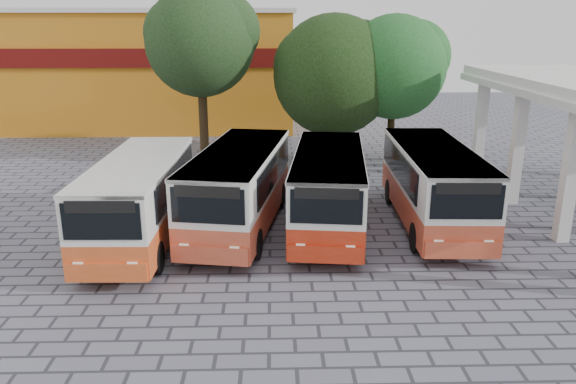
{
  "coord_description": "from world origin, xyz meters",
  "views": [
    {
      "loc": [
        -2.37,
        -16.53,
        7.49
      ],
      "look_at": [
        -1.83,
        3.09,
        1.5
      ],
      "focal_mm": 35.0,
      "sensor_mm": 36.0,
      "label": 1
    }
  ],
  "objects_px": {
    "bus_far_left": "(139,195)",
    "bus_centre_left": "(239,184)",
    "bus_far_right": "(433,181)",
    "bus_centre_right": "(329,185)"
  },
  "relations": [
    {
      "from": "bus_far_left",
      "to": "bus_centre_left",
      "type": "height_order",
      "value": "bus_centre_left"
    },
    {
      "from": "bus_far_left",
      "to": "bus_far_right",
      "type": "xyz_separation_m",
      "value": [
        10.67,
        1.39,
        0.03
      ]
    },
    {
      "from": "bus_centre_right",
      "to": "bus_far_right",
      "type": "height_order",
      "value": "bus_far_right"
    },
    {
      "from": "bus_far_left",
      "to": "bus_far_right",
      "type": "distance_m",
      "value": 10.76
    },
    {
      "from": "bus_centre_left",
      "to": "bus_far_right",
      "type": "distance_m",
      "value": 7.28
    },
    {
      "from": "bus_centre_right",
      "to": "bus_far_right",
      "type": "xyz_separation_m",
      "value": [
        3.98,
        0.31,
        0.04
      ]
    },
    {
      "from": "bus_far_left",
      "to": "bus_centre_left",
      "type": "relative_size",
      "value": 0.94
    },
    {
      "from": "bus_centre_right",
      "to": "bus_far_left",
      "type": "bearing_deg",
      "value": -164.26
    },
    {
      "from": "bus_far_left",
      "to": "bus_centre_right",
      "type": "relative_size",
      "value": 0.98
    },
    {
      "from": "bus_far_left",
      "to": "bus_centre_left",
      "type": "bearing_deg",
      "value": 20.05
    }
  ]
}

